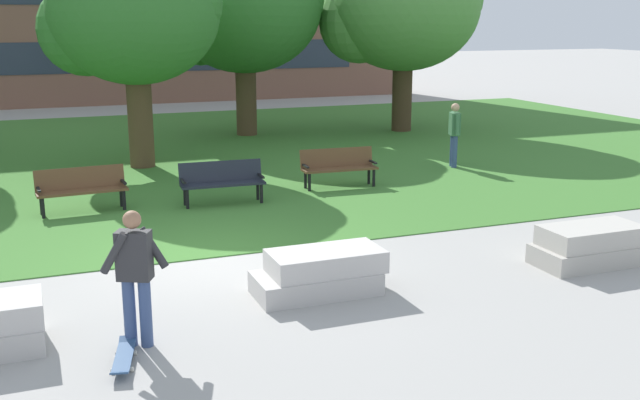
{
  "coord_description": "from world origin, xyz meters",
  "views": [
    {
      "loc": [
        -2.61,
        -11.78,
        3.9
      ],
      "look_at": [
        1.43,
        -1.4,
        1.2
      ],
      "focal_mm": 42.0,
      "sensor_mm": 36.0,
      "label": 1
    }
  ],
  "objects_px": {
    "concrete_block_left": "(320,273)",
    "person_bystander_near_lawn": "(454,131)",
    "park_bench_near_left": "(338,165)",
    "skateboard": "(124,357)",
    "park_bench_far_left": "(81,187)",
    "park_bench_near_right": "(222,180)",
    "concrete_block_right": "(590,246)",
    "person_skateboarder": "(135,271)"
  },
  "relations": [
    {
      "from": "park_bench_near_right",
      "to": "person_bystander_near_lawn",
      "type": "bearing_deg",
      "value": 14.43
    },
    {
      "from": "concrete_block_right",
      "to": "park_bench_far_left",
      "type": "height_order",
      "value": "park_bench_far_left"
    },
    {
      "from": "skateboard",
      "to": "park_bench_near_right",
      "type": "distance_m",
      "value": 7.74
    },
    {
      "from": "concrete_block_left",
      "to": "park_bench_near_left",
      "type": "height_order",
      "value": "park_bench_near_left"
    },
    {
      "from": "park_bench_far_left",
      "to": "person_bystander_near_lawn",
      "type": "distance_m",
      "value": 9.78
    },
    {
      "from": "person_skateboarder",
      "to": "park_bench_near_left",
      "type": "distance_m",
      "value": 9.28
    },
    {
      "from": "concrete_block_left",
      "to": "person_bystander_near_lawn",
      "type": "xyz_separation_m",
      "value": [
        6.79,
        7.56,
        0.68
      ]
    },
    {
      "from": "concrete_block_right",
      "to": "person_bystander_near_lawn",
      "type": "bearing_deg",
      "value": 74.37
    },
    {
      "from": "skateboard",
      "to": "person_skateboarder",
      "type": "bearing_deg",
      "value": 61.85
    },
    {
      "from": "concrete_block_left",
      "to": "person_skateboarder",
      "type": "xyz_separation_m",
      "value": [
        -2.73,
        -0.88,
        0.66
      ]
    },
    {
      "from": "person_skateboarder",
      "to": "park_bench_far_left",
      "type": "bearing_deg",
      "value": 91.2
    },
    {
      "from": "park_bench_far_left",
      "to": "concrete_block_left",
      "type": "bearing_deg",
      "value": -65.04
    },
    {
      "from": "person_skateboarder",
      "to": "park_bench_far_left",
      "type": "height_order",
      "value": "person_skateboarder"
    },
    {
      "from": "concrete_block_left",
      "to": "person_skateboarder",
      "type": "distance_m",
      "value": 2.94
    },
    {
      "from": "concrete_block_left",
      "to": "person_skateboarder",
      "type": "bearing_deg",
      "value": -162.13
    },
    {
      "from": "concrete_block_left",
      "to": "park_bench_near_right",
      "type": "distance_m",
      "value": 5.82
    },
    {
      "from": "park_bench_near_right",
      "to": "park_bench_far_left",
      "type": "relative_size",
      "value": 0.99
    },
    {
      "from": "concrete_block_left",
      "to": "person_skateboarder",
      "type": "relative_size",
      "value": 1.1
    },
    {
      "from": "person_skateboarder",
      "to": "park_bench_far_left",
      "type": "relative_size",
      "value": 0.93
    },
    {
      "from": "skateboard",
      "to": "person_bystander_near_lawn",
      "type": "relative_size",
      "value": 0.61
    },
    {
      "from": "concrete_block_right",
      "to": "person_bystander_near_lawn",
      "type": "height_order",
      "value": "person_bystander_near_lawn"
    },
    {
      "from": "concrete_block_left",
      "to": "park_bench_far_left",
      "type": "relative_size",
      "value": 1.03
    },
    {
      "from": "park_bench_near_left",
      "to": "park_bench_near_right",
      "type": "distance_m",
      "value": 3.04
    },
    {
      "from": "concrete_block_right",
      "to": "person_skateboarder",
      "type": "height_order",
      "value": "person_skateboarder"
    },
    {
      "from": "skateboard",
      "to": "park_bench_far_left",
      "type": "bearing_deg",
      "value": 89.3
    },
    {
      "from": "park_bench_near_left",
      "to": "person_bystander_near_lawn",
      "type": "distance_m",
      "value": 4.02
    },
    {
      "from": "person_skateboarder",
      "to": "concrete_block_left",
      "type": "bearing_deg",
      "value": 17.87
    },
    {
      "from": "concrete_block_right",
      "to": "park_bench_near_right",
      "type": "bearing_deg",
      "value": 126.68
    },
    {
      "from": "skateboard",
      "to": "concrete_block_right",
      "type": "bearing_deg",
      "value": 7.4
    },
    {
      "from": "park_bench_near_left",
      "to": "skateboard",
      "type": "bearing_deg",
      "value": -127.42
    },
    {
      "from": "person_skateboarder",
      "to": "person_bystander_near_lawn",
      "type": "relative_size",
      "value": 1.0
    },
    {
      "from": "person_skateboarder",
      "to": "person_bystander_near_lawn",
      "type": "bearing_deg",
      "value": 41.56
    },
    {
      "from": "concrete_block_right",
      "to": "person_skateboarder",
      "type": "xyz_separation_m",
      "value": [
        -7.31,
        -0.53,
        0.66
      ]
    },
    {
      "from": "concrete_block_right",
      "to": "skateboard",
      "type": "relative_size",
      "value": 1.73
    },
    {
      "from": "person_bystander_near_lawn",
      "to": "concrete_block_right",
      "type": "bearing_deg",
      "value": -105.63
    },
    {
      "from": "concrete_block_right",
      "to": "park_bench_near_right",
      "type": "height_order",
      "value": "park_bench_near_right"
    },
    {
      "from": "concrete_block_left",
      "to": "concrete_block_right",
      "type": "relative_size",
      "value": 1.05
    },
    {
      "from": "park_bench_near_left",
      "to": "park_bench_near_right",
      "type": "height_order",
      "value": "same"
    },
    {
      "from": "concrete_block_right",
      "to": "park_bench_near_left",
      "type": "relative_size",
      "value": 0.98
    },
    {
      "from": "person_skateboarder",
      "to": "park_bench_near_left",
      "type": "relative_size",
      "value": 0.94
    },
    {
      "from": "park_bench_near_right",
      "to": "park_bench_near_left",
      "type": "bearing_deg",
      "value": 11.71
    },
    {
      "from": "skateboard",
      "to": "park_bench_near_left",
      "type": "distance_m",
      "value": 9.78
    }
  ]
}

